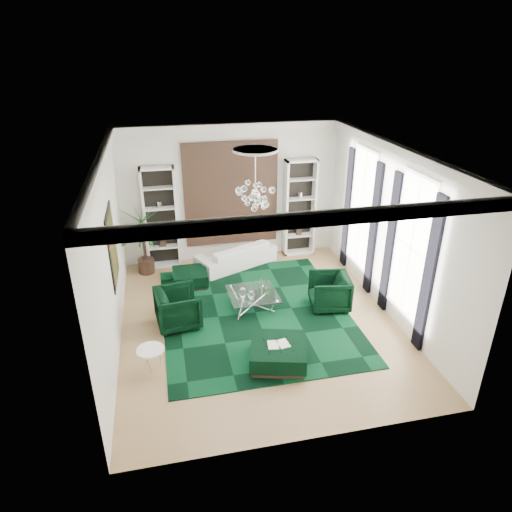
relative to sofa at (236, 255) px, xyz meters
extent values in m
cube|color=tan|center=(0.00, -2.85, -0.34)|extent=(6.00, 7.00, 0.02)
cube|color=white|center=(0.00, -2.85, 3.48)|extent=(6.00, 7.00, 0.02)
cube|color=silver|center=(0.00, 0.66, 1.57)|extent=(6.00, 0.02, 3.80)
cube|color=silver|center=(0.00, -6.36, 1.57)|extent=(6.00, 0.02, 3.80)
cube|color=silver|center=(-3.01, -2.85, 1.57)|extent=(0.02, 7.00, 3.80)
cube|color=silver|center=(3.01, -2.85, 1.57)|extent=(0.02, 7.00, 3.80)
cylinder|color=white|center=(0.00, -2.55, 3.44)|extent=(0.90, 0.90, 0.05)
cube|color=black|center=(0.00, 0.61, 1.57)|extent=(2.50, 0.06, 2.80)
cube|color=black|center=(-2.97, -2.25, 1.52)|extent=(0.04, 1.30, 1.60)
cube|color=white|center=(2.99, -3.75, 1.57)|extent=(0.03, 1.10, 2.90)
cube|color=black|center=(2.96, -4.53, 1.32)|extent=(0.07, 0.30, 3.25)
cube|color=black|center=(2.96, -2.97, 1.32)|extent=(0.07, 0.30, 3.25)
cube|color=white|center=(2.99, -1.35, 1.57)|extent=(0.03, 1.10, 2.90)
cube|color=black|center=(2.96, -2.13, 1.32)|extent=(0.07, 0.30, 3.25)
cube|color=black|center=(2.96, -0.57, 1.32)|extent=(0.07, 0.30, 3.25)
cube|color=black|center=(0.00, -2.55, -0.32)|extent=(4.20, 5.00, 0.02)
imported|color=white|center=(0.00, 0.00, 0.00)|extent=(2.41, 1.72, 0.66)
imported|color=black|center=(-1.75, -2.65, 0.10)|extent=(1.05, 1.02, 0.86)
imported|color=black|center=(1.75, -2.65, 0.08)|extent=(1.04, 1.02, 0.82)
cube|color=black|center=(-1.35, -0.85, -0.14)|extent=(0.86, 0.86, 0.38)
cube|color=black|center=(0.05, -4.40, -0.12)|extent=(1.29, 1.29, 0.42)
cube|color=white|center=(0.05, -4.40, 0.11)|extent=(0.42, 0.28, 0.03)
cylinder|color=white|center=(-2.35, -4.15, -0.08)|extent=(0.62, 0.62, 0.50)
imported|color=#1A511D|center=(0.28, -2.53, 0.18)|extent=(0.14, 0.11, 0.23)
camera|label=1|loc=(-1.90, -11.34, 5.38)|focal=32.00mm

